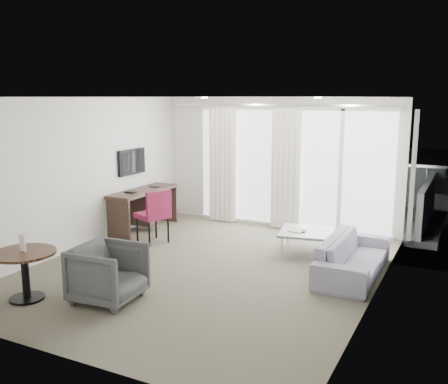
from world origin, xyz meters
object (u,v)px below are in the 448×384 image
at_px(coffee_table, 306,242).
at_px(rattan_chair_b, 373,202).
at_px(desk_chair, 152,216).
at_px(sofa, 353,256).
at_px(round_table, 25,276).
at_px(tub_armchair, 108,273).
at_px(desk, 144,210).
at_px(rattan_chair_a, 313,201).

relative_size(coffee_table, rattan_chair_b, 1.12).
height_order(desk_chair, sofa, desk_chair).
distance_m(round_table, sofa, 4.58).
height_order(sofa, rattan_chair_b, rattan_chair_b).
height_order(tub_armchair, sofa, tub_armchair).
bearing_deg(rattan_chair_b, round_table, -104.56).
relative_size(tub_armchair, coffee_table, 0.94).
xyz_separation_m(sofa, rattan_chair_b, (-0.36, 3.57, 0.11)).
distance_m(tub_armchair, sofa, 3.54).
bearing_deg(rattan_chair_b, tub_armchair, -98.38).
bearing_deg(coffee_table, sofa, -36.42).
xyz_separation_m(coffee_table, sofa, (0.93, -0.69, 0.09)).
relative_size(round_table, sofa, 0.41).
bearing_deg(tub_armchair, desk_chair, 17.94).
distance_m(round_table, tub_armchair, 1.09).
height_order(desk, rattan_chair_b, desk).
xyz_separation_m(coffee_table, rattan_chair_b, (0.57, 2.88, 0.19)).
distance_m(desk_chair, sofa, 3.64).
relative_size(round_table, rattan_chair_b, 1.04).
bearing_deg(desk_chair, tub_armchair, -44.72).
distance_m(tub_armchair, rattan_chair_a, 5.71).
bearing_deg(rattan_chair_b, rattan_chair_a, -152.15).
distance_m(rattan_chair_a, rattan_chair_b, 1.28).
height_order(desk, rattan_chair_a, desk).
bearing_deg(desk_chair, desk, 157.69).
bearing_deg(desk_chair, sofa, 21.62).
height_order(round_table, coffee_table, round_table).
bearing_deg(tub_armchair, desk, 23.67).
xyz_separation_m(rattan_chair_a, rattan_chair_b, (1.23, 0.34, 0.03)).
bearing_deg(desk, rattan_chair_b, 35.92).
distance_m(tub_armchair, rattan_chair_b, 6.37).
height_order(sofa, rattan_chair_a, rattan_chair_a).
bearing_deg(rattan_chair_b, coffee_table, -88.92).
xyz_separation_m(sofa, rattan_chair_a, (-1.59, 3.23, 0.08)).
distance_m(desk, rattan_chair_b, 4.84).
relative_size(desk_chair, round_table, 1.21).
distance_m(desk_chair, tub_armchair, 2.67).
relative_size(tub_armchair, rattan_chair_a, 1.12).
bearing_deg(round_table, rattan_chair_b, 63.20).
relative_size(round_table, rattan_chair_a, 1.11).
bearing_deg(rattan_chair_a, tub_armchair, -79.92).
xyz_separation_m(round_table, coffee_table, (2.67, 3.53, -0.13)).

